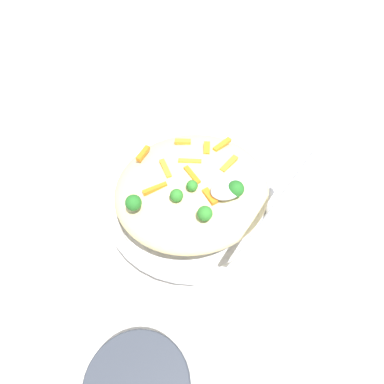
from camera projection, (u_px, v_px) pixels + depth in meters
The scene contains 19 objects.
ground_plane at pixel (192, 213), 0.67m from camera, with size 2.40×2.40×0.00m, color beige.
serving_bowl at pixel (192, 206), 0.64m from camera, with size 0.32×0.32×0.05m.
pasta_mound at pixel (192, 189), 0.60m from camera, with size 0.27×0.25×0.08m, color #DBC689.
carrot_piece_0 at pixel (183, 142), 0.62m from camera, with size 0.03×0.01×0.01m, color orange.
carrot_piece_1 at pixel (194, 173), 0.57m from camera, with size 0.04×0.01×0.01m, color orange.
carrot_piece_2 at pixel (190, 161), 0.59m from camera, with size 0.04×0.01×0.01m, color orange.
carrot_piece_3 at pixel (210, 196), 0.55m from camera, with size 0.03×0.01×0.01m, color orange.
carrot_piece_4 at pixel (229, 164), 0.59m from camera, with size 0.04×0.01×0.01m, color orange.
carrot_piece_5 at pixel (156, 190), 0.56m from camera, with size 0.04×0.01×0.01m, color orange.
carrot_piece_6 at pixel (222, 145), 0.62m from camera, with size 0.04×0.01×0.01m, color orange.
carrot_piece_7 at pixel (207, 148), 0.61m from camera, with size 0.03×0.01×0.01m, color orange.
carrot_piece_8 at pixel (143, 153), 0.61m from camera, with size 0.03×0.01×0.01m, color orange.
carrot_piece_9 at pixel (166, 169), 0.58m from camera, with size 0.04×0.01×0.01m, color orange.
broccoli_floret_0 at pixel (205, 214), 0.52m from camera, with size 0.02×0.02×0.03m.
broccoli_floret_1 at pixel (133, 203), 0.53m from camera, with size 0.03×0.03×0.03m.
broccoli_floret_2 at pixel (236, 189), 0.54m from camera, with size 0.03×0.03×0.03m.
broccoli_floret_3 at pixel (192, 186), 0.55m from camera, with size 0.02×0.02×0.02m.
broccoli_floret_4 at pixel (177, 196), 0.54m from camera, with size 0.02×0.02×0.02m.
serving_spoon at pixel (246, 195), 0.52m from camera, with size 0.17×0.14×0.09m.
Camera 1 is at (0.14, 0.33, 0.56)m, focal length 32.10 mm.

